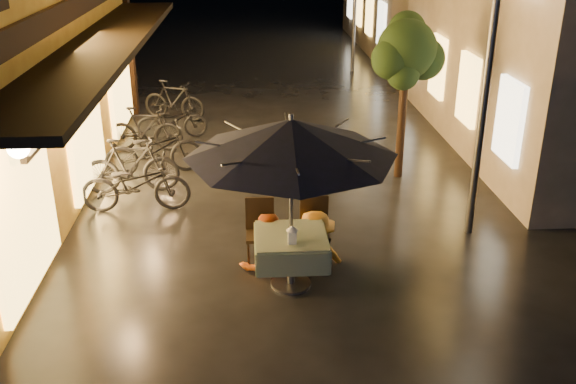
{
  "coord_description": "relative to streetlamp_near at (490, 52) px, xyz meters",
  "views": [
    {
      "loc": [
        -0.56,
        -7.14,
        4.7
      ],
      "look_at": [
        -0.01,
        1.15,
        1.15
      ],
      "focal_mm": 40.0,
      "sensor_mm": 36.0,
      "label": 1
    }
  ],
  "objects": [
    {
      "name": "bicycle_0",
      "position": [
        -5.5,
        1.2,
        -2.43
      ],
      "size": [
        1.88,
        0.71,
        0.98
      ],
      "primitive_type": "imported",
      "rotation": [
        0.0,
        0.0,
        1.6
      ],
      "color": "black",
      "rests_on": "ground"
    },
    {
      "name": "street_tree",
      "position": [
        -0.59,
        2.51,
        -0.5
      ],
      "size": [
        1.43,
        1.2,
        3.15
      ],
      "color": "black",
      "rests_on": "ground"
    },
    {
      "name": "bicycle_2",
      "position": [
        -5.41,
        2.94,
        -2.41
      ],
      "size": [
        2.02,
        1.11,
        1.01
      ],
      "primitive_type": "imported",
      "rotation": [
        0.0,
        0.0,
        1.82
      ],
      "color": "black",
      "rests_on": "ground"
    },
    {
      "name": "bicycle_5",
      "position": [
        -5.38,
        6.7,
        -2.41
      ],
      "size": [
        1.73,
        1.07,
        1.01
      ],
      "primitive_type": "imported",
      "rotation": [
        0.0,
        0.0,
        1.18
      ],
      "color": "black",
      "rests_on": "ground"
    },
    {
      "name": "bicycle_4",
      "position": [
        -5.28,
        5.21,
        -2.5
      ],
      "size": [
        1.65,
        0.73,
        0.84
      ],
      "primitive_type": "imported",
      "rotation": [
        0.0,
        0.0,
        1.68
      ],
      "color": "black",
      "rests_on": "ground"
    },
    {
      "name": "table_lantern",
      "position": [
        -3.01,
        -1.69,
        -2.0
      ],
      "size": [
        0.16,
        0.16,
        0.25
      ],
      "color": "white",
      "rests_on": "cafe_table"
    },
    {
      "name": "patio_umbrella",
      "position": [
        -3.01,
        -1.45,
        -0.77
      ],
      "size": [
        2.77,
        2.77,
        2.46
      ],
      "color": "#59595E",
      "rests_on": "ground"
    },
    {
      "name": "person_orange",
      "position": [
        -3.33,
        -0.91,
        -2.1
      ],
      "size": [
        0.95,
        0.84,
        1.64
      ],
      "primitive_type": "imported",
      "rotation": [
        0.0,
        0.0,
        3.47
      ],
      "color": "orange",
      "rests_on": "ground"
    },
    {
      "name": "cafe_chair_right",
      "position": [
        -2.61,
        -0.72,
        -2.38
      ],
      "size": [
        0.42,
        0.42,
        0.97
      ],
      "color": "black",
      "rests_on": "ground"
    },
    {
      "name": "bicycle_3",
      "position": [
        -5.78,
        4.37,
        -2.43
      ],
      "size": [
        1.67,
        0.58,
        0.98
      ],
      "primitive_type": "imported",
      "rotation": [
        0.0,
        0.0,
        1.5
      ],
      "color": "black",
      "rests_on": "ground"
    },
    {
      "name": "cafe_chair_left",
      "position": [
        -3.41,
        -0.72,
        -2.38
      ],
      "size": [
        0.42,
        0.42,
        0.97
      ],
      "color": "black",
      "rests_on": "ground"
    },
    {
      "name": "person_yellow",
      "position": [
        -2.61,
        -0.87,
        -2.11
      ],
      "size": [
        1.15,
        0.82,
        1.61
      ],
      "primitive_type": "imported",
      "rotation": [
        0.0,
        0.0,
        3.37
      ],
      "color": "orange",
      "rests_on": "ground"
    },
    {
      "name": "cafe_table",
      "position": [
        -3.01,
        -1.45,
        -2.33
      ],
      "size": [
        0.99,
        0.99,
        0.78
      ],
      "color": "#59595E",
      "rests_on": "ground"
    },
    {
      "name": "streetlamp_near",
      "position": [
        0.0,
        0.0,
        0.0
      ],
      "size": [
        0.36,
        0.36,
        4.23
      ],
      "color": "#59595E",
      "rests_on": "ground"
    },
    {
      "name": "ground",
      "position": [
        -3.0,
        -2.0,
        -2.92
      ],
      "size": [
        90.0,
        90.0,
        0.0
      ],
      "primitive_type": "plane",
      "color": "black",
      "rests_on": "ground"
    },
    {
      "name": "bicycle_1",
      "position": [
        -5.7,
        2.01,
        -2.39
      ],
      "size": [
        1.79,
        0.62,
        1.05
      ],
      "primitive_type": "imported",
      "rotation": [
        0.0,
        0.0,
        1.64
      ],
      "color": "black",
      "rests_on": "ground"
    }
  ]
}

